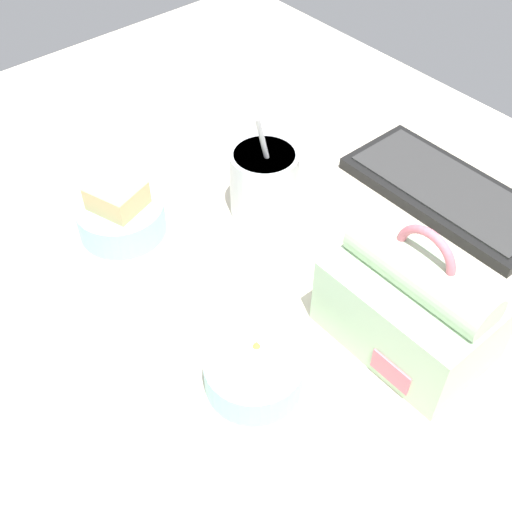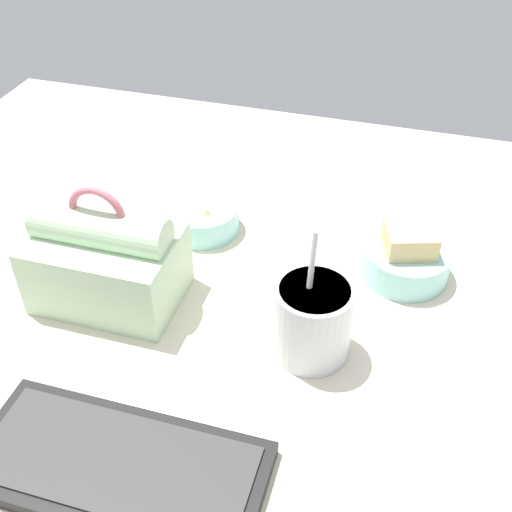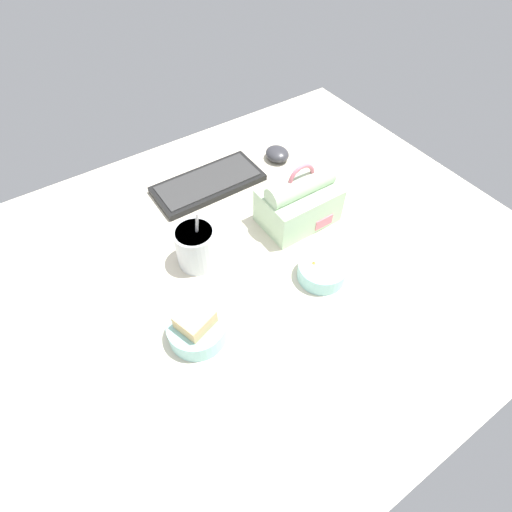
% 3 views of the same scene
% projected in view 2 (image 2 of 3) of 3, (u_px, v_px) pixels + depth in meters
% --- Properties ---
extents(desk_surface, '(1.40, 1.10, 0.02)m').
position_uv_depth(desk_surface, '(261.00, 304.00, 0.88)').
color(desk_surface, beige).
rests_on(desk_surface, ground).
extents(keyboard, '(0.31, 0.14, 0.02)m').
position_uv_depth(keyboard, '(118.00, 467.00, 0.66)').
color(keyboard, black).
rests_on(keyboard, desk_surface).
extents(lunch_bag, '(0.19, 0.13, 0.18)m').
position_uv_depth(lunch_bag, '(106.00, 260.00, 0.84)').
color(lunch_bag, '#B7D6AD').
rests_on(lunch_bag, desk_surface).
extents(soup_cup, '(0.10, 0.10, 0.17)m').
position_uv_depth(soup_cup, '(313.00, 319.00, 0.77)').
color(soup_cup, silver).
rests_on(soup_cup, desk_surface).
extents(bento_bowl_sandwich, '(0.12, 0.12, 0.08)m').
position_uv_depth(bento_bowl_sandwich, '(406.00, 258.00, 0.90)').
color(bento_bowl_sandwich, '#93D1CC').
rests_on(bento_bowl_sandwich, desk_surface).
extents(bento_bowl_snacks, '(0.11, 0.11, 0.05)m').
position_uv_depth(bento_bowl_snacks, '(203.00, 217.00, 0.98)').
color(bento_bowl_snacks, '#93D1CC').
rests_on(bento_bowl_snacks, desk_surface).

